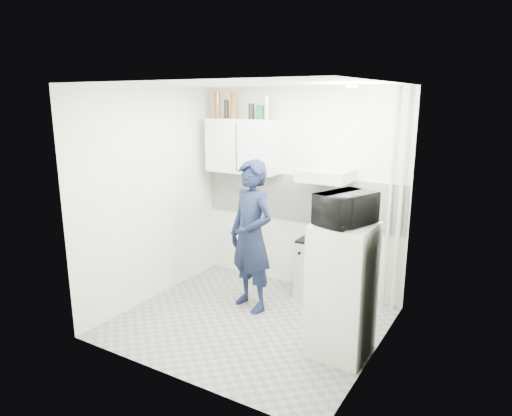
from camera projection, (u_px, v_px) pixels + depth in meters
The scene contains 23 objects.
floor at pixel (250, 321), 5.16m from camera, with size 2.80×2.80×0.00m, color gray.
ceiling at pixel (249, 84), 4.55m from camera, with size 2.80×2.80×0.00m, color white.
wall_back at pixel (300, 190), 5.90m from camera, with size 2.80×2.80×0.00m, color white.
wall_left at pixel (152, 196), 5.56m from camera, with size 2.60×2.60×0.00m, color white.
wall_right at pixel (380, 229), 4.16m from camera, with size 2.60×2.60×0.00m, color white.
person at pixel (251, 236), 5.32m from camera, with size 0.65×0.43×1.79m, color black.
stove at pixel (318, 269), 5.71m from camera, with size 0.47×0.47×0.75m, color #C0B5A0.
fridge at pixel (342, 290), 4.39m from camera, with size 0.55×0.55×1.32m, color white.
stove_top at pixel (319, 240), 5.62m from camera, with size 0.45×0.45×0.03m, color black.
saucepan at pixel (320, 233), 5.68m from camera, with size 0.17×0.17×0.10m, color silver.
microwave at pixel (346, 209), 4.20m from camera, with size 0.37×0.54×0.30m, color black.
bottle_a at pixel (217, 105), 6.08m from camera, with size 0.08×0.08×0.34m, color brown.
bottle_b at pixel (226, 109), 6.02m from camera, with size 0.06×0.06×0.24m, color black.
bottle_c at pixel (234, 106), 5.95m from camera, with size 0.08×0.08×0.33m, color brown.
canister_a at pixel (251, 111), 5.83m from camera, with size 0.08×0.08×0.20m, color black.
canister_b at pixel (260, 112), 5.77m from camera, with size 0.09×0.09×0.18m, color #144C1E.
bottle_e at pixel (266, 108), 5.71m from camera, with size 0.07×0.07×0.28m, color silver.
upper_cabinet at pixel (244, 146), 6.00m from camera, with size 1.00×0.35×0.70m, color white.
range_hood at pixel (326, 175), 5.40m from camera, with size 0.60×0.50×0.14m, color #C0B5A0.
backsplash at pixel (299, 198), 5.91m from camera, with size 2.74×0.03×0.60m, color white.
pipe_a at pixel (400, 203), 5.19m from camera, with size 0.05×0.05×2.60m, color #C0B5A0.
pipe_b at pixel (390, 202), 5.25m from camera, with size 0.04×0.04×2.60m, color #C0B5A0.
ceiling_spot_fixture at pixel (352, 86), 4.23m from camera, with size 0.10×0.10×0.02m, color white.
Camera 1 is at (2.48, -4.01, 2.47)m, focal length 32.00 mm.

